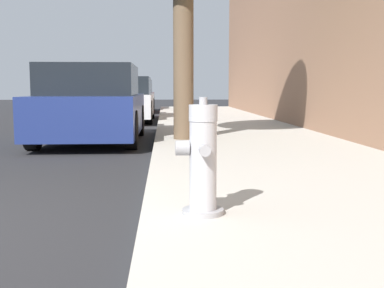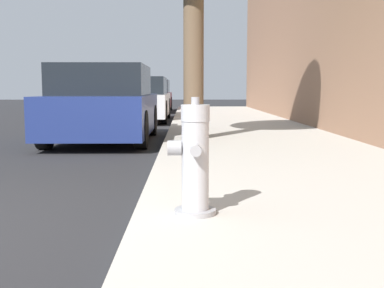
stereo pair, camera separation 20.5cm
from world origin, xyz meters
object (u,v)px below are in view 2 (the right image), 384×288
at_px(parked_car_near, 104,105).
at_px(fire_hydrant, 195,161).
at_px(parked_car_mid, 138,100).
at_px(parked_car_far, 150,96).

bearing_deg(parked_car_near, fire_hydrant, -74.61).
xyz_separation_m(fire_hydrant, parked_car_mid, (-1.55, 11.67, 0.14)).
relative_size(parked_car_mid, parked_car_far, 1.03).
xyz_separation_m(parked_car_mid, parked_car_far, (-0.07, 5.94, -0.00)).
bearing_deg(parked_car_mid, parked_car_far, 90.72).
bearing_deg(parked_car_far, fire_hydrant, -84.74).
relative_size(fire_hydrant, parked_car_mid, 0.19).
relative_size(parked_car_near, parked_car_far, 0.94).
relative_size(fire_hydrant, parked_car_far, 0.20).
distance_m(fire_hydrant, parked_car_far, 17.68).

